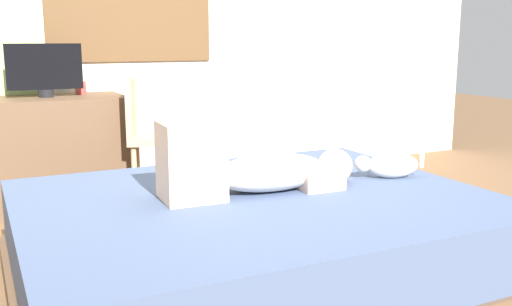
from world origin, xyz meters
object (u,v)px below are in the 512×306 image
(person_lying, at_px, (251,168))
(cat, at_px, (389,165))
(desk, at_px, (58,151))
(cup, at_px, (81,88))
(tv_monitor, at_px, (45,69))
(chair_by_desk, at_px, (147,132))
(bed, at_px, (255,242))

(person_lying, bearing_deg, cat, -3.59)
(person_lying, relative_size, cat, 2.74)
(cat, distance_m, desk, 2.26)
(cup, bearing_deg, tv_monitor, -153.91)
(cat, xyz_separation_m, chair_by_desk, (-0.83, 1.50, 0.01))
(person_lying, height_order, cat, person_lying)
(cup, bearing_deg, bed, -77.61)
(desk, distance_m, cup, 0.47)
(cup, bearing_deg, chair_by_desk, -50.14)
(bed, xyz_separation_m, person_lying, (0.01, 0.06, 0.33))
(bed, bearing_deg, person_lying, 83.66)
(bed, xyz_separation_m, cat, (0.75, 0.01, 0.29))
(cup, relative_size, chair_by_desk, 0.10)
(desk, relative_size, tv_monitor, 1.87)
(cat, relative_size, cup, 3.81)
(person_lying, distance_m, cup, 1.93)
(cat, bearing_deg, person_lying, 176.41)
(person_lying, relative_size, cup, 10.45)
(cat, distance_m, cup, 2.26)
(bed, bearing_deg, cat, 0.70)
(cup, bearing_deg, cat, -58.44)
(person_lying, height_order, desk, person_lying)
(cat, bearing_deg, bed, -179.30)
(bed, height_order, cat, cat)
(person_lying, distance_m, chair_by_desk, 1.45)
(cat, xyz_separation_m, desk, (-1.37, 1.79, -0.13))
(bed, relative_size, cat, 6.09)
(person_lying, bearing_deg, cup, 102.94)
(cat, height_order, tv_monitor, tv_monitor)
(cat, distance_m, chair_by_desk, 1.71)
(cat, height_order, chair_by_desk, chair_by_desk)
(desk, xyz_separation_m, tv_monitor, (-0.05, 0.00, 0.55))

